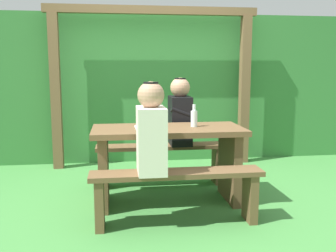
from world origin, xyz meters
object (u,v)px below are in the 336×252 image
object	(u,v)px
picnic_table	(168,152)
bench_near	(177,187)
bench_far	(161,156)
drinking_glass	(159,122)
bottle_left	(194,118)
person_white_shirt	(151,131)
person_black_coat	(180,114)
bottle_right	(144,117)

from	to	relation	value
picnic_table	bench_near	world-z (taller)	picnic_table
picnic_table	bench_far	bearing A→B (deg)	90.00
drinking_glass	bottle_left	distance (m)	0.34
person_white_shirt	picnic_table	bearing A→B (deg)	68.94
bench_near	drinking_glass	bearing A→B (deg)	96.33
drinking_glass	person_black_coat	bearing A→B (deg)	56.07
bottle_right	bench_far	bearing A→B (deg)	64.20
picnic_table	bottle_left	size ratio (longest dim) A/B	6.59
picnic_table	person_white_shirt	distance (m)	0.64
person_white_shirt	bottle_right	bearing A→B (deg)	90.48
person_white_shirt	bottle_right	world-z (taller)	person_white_shirt
bench_far	person_white_shirt	bearing A→B (deg)	-100.87
picnic_table	person_white_shirt	bearing A→B (deg)	-111.06
bench_near	drinking_glass	world-z (taller)	drinking_glass
picnic_table	bench_far	distance (m)	0.56
bench_near	bottle_left	bearing A→B (deg)	65.75
bottle_right	picnic_table	bearing A→B (deg)	-25.58
bench_near	person_white_shirt	bearing A→B (deg)	179.08
bench_far	drinking_glass	world-z (taller)	drinking_glass
person_black_coat	picnic_table	bearing A→B (deg)	-110.73
bench_far	bottle_left	xyz separation A→B (m)	(0.25, -0.52, 0.49)
bench_near	bench_far	bearing A→B (deg)	90.00
bench_far	bottle_right	xyz separation A→B (m)	(-0.21, -0.44, 0.49)
bottle_left	bottle_right	xyz separation A→B (m)	(-0.46, 0.08, 0.00)
bench_far	person_black_coat	xyz separation A→B (m)	(0.20, -0.00, 0.46)
picnic_table	drinking_glass	size ratio (longest dim) A/B	17.65
bottle_right	bottle_left	bearing A→B (deg)	-10.37
bench_near	person_white_shirt	distance (m)	0.50
bottle_left	person_black_coat	bearing A→B (deg)	95.24
drinking_glass	bottle_right	xyz separation A→B (m)	(-0.14, -0.02, 0.05)
bottle_left	drinking_glass	bearing A→B (deg)	161.54
bottle_left	bottle_right	size ratio (longest dim) A/B	0.99
bottle_right	person_black_coat	bearing A→B (deg)	46.35
bench_far	bottle_left	world-z (taller)	bottle_left
person_white_shirt	bottle_left	distance (m)	0.72
person_black_coat	bottle_right	xyz separation A→B (m)	(-0.41, -0.43, 0.03)
drinking_glass	bottle_left	size ratio (longest dim) A/B	0.37
picnic_table	bottle_right	distance (m)	0.39
bench_near	bottle_left	xyz separation A→B (m)	(0.25, 0.55, 0.49)
person_black_coat	drinking_glass	distance (m)	0.49
drinking_glass	bottle_left	bearing A→B (deg)	-18.46
drinking_glass	bottle_left	world-z (taller)	bottle_left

